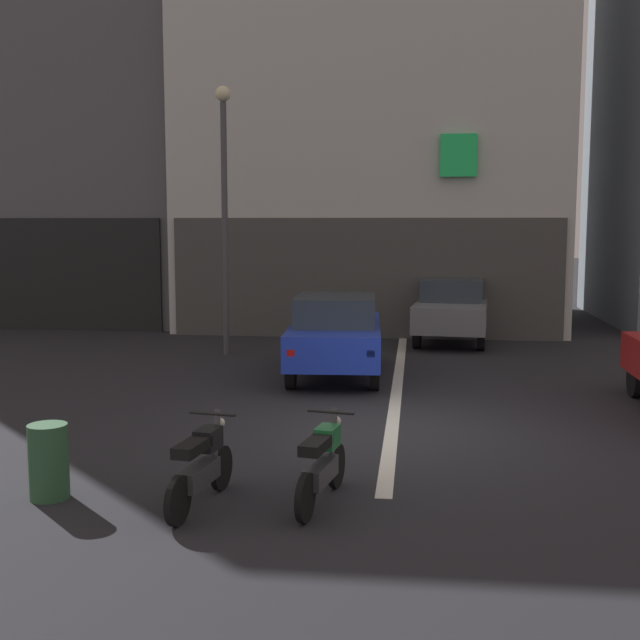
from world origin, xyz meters
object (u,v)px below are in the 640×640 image
object	(u,v)px
street_lamp	(224,191)
motorcycle_green_row_left_mid	(322,463)
car_blue_crossing_near	(335,333)
car_grey_down_street	(452,308)
trash_bin	(49,462)
motorcycle_black_row_leftmost	(201,465)

from	to	relation	value
street_lamp	motorcycle_green_row_left_mid	distance (m)	10.84
car_blue_crossing_near	car_grey_down_street	bearing A→B (deg)	63.74
motorcycle_green_row_left_mid	trash_bin	world-z (taller)	motorcycle_green_row_left_mid
car_blue_crossing_near	motorcycle_black_row_leftmost	world-z (taller)	car_blue_crossing_near
car_blue_crossing_near	street_lamp	world-z (taller)	street_lamp
street_lamp	trash_bin	distance (m)	10.50
car_grey_down_street	trash_bin	bearing A→B (deg)	-111.57
car_grey_down_street	street_lamp	xyz separation A→B (m)	(-5.34, -2.69, 2.90)
car_blue_crossing_near	trash_bin	distance (m)	7.93
motorcycle_black_row_leftmost	motorcycle_green_row_left_mid	distance (m)	1.32
car_blue_crossing_near	car_grey_down_street	xyz separation A→B (m)	(2.52, 5.12, 0.00)
motorcycle_black_row_leftmost	motorcycle_green_row_left_mid	xyz separation A→B (m)	(1.30, 0.24, 0.00)
street_lamp	motorcycle_black_row_leftmost	size ratio (longest dim) A/B	3.70
car_grey_down_street	motorcycle_black_row_leftmost	size ratio (longest dim) A/B	2.56
car_grey_down_street	motorcycle_green_row_left_mid	size ratio (longest dim) A/B	2.57
trash_bin	motorcycle_black_row_leftmost	bearing A→B (deg)	-1.03
motorcycle_green_row_left_mid	trash_bin	xyz separation A→B (m)	(-3.06, -0.21, -0.03)
car_blue_crossing_near	street_lamp	size ratio (longest dim) A/B	0.68
car_blue_crossing_near	street_lamp	bearing A→B (deg)	139.25
street_lamp	trash_bin	bearing A→B (deg)	-88.01
car_grey_down_street	motorcycle_black_row_leftmost	xyz separation A→B (m)	(-3.23, -12.66, -0.43)
car_blue_crossing_near	trash_bin	world-z (taller)	car_blue_crossing_near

